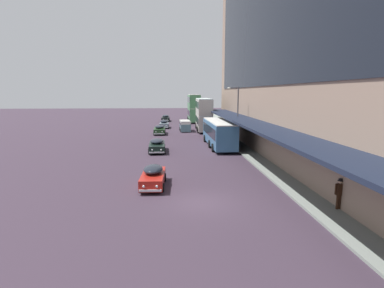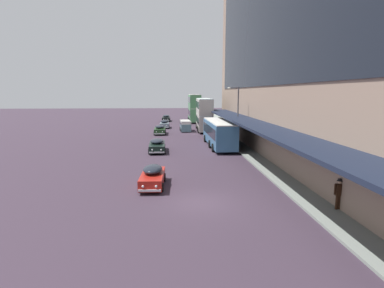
% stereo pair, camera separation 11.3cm
% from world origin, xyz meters
% --- Properties ---
extents(ground, '(240.00, 240.00, 0.00)m').
position_xyz_m(ground, '(0.00, 0.00, 0.00)').
color(ground, '#3B2E3B').
extents(sidewalk_kerb, '(10.00, 180.00, 0.15)m').
position_xyz_m(sidewalk_kerb, '(11.00, 0.00, 0.07)').
color(sidewalk_kerb, gray).
rests_on(sidewalk_kerb, ground).
extents(transit_bus_kerbside_front, '(2.96, 10.76, 5.90)m').
position_xyz_m(transit_bus_kerbside_front, '(4.16, 36.66, 3.18)').
color(transit_bus_kerbside_front, beige).
rests_on(transit_bus_kerbside_front, ground).
extents(transit_bus_kerbside_rear, '(3.00, 11.39, 3.36)m').
position_xyz_m(transit_bus_kerbside_rear, '(4.28, 20.03, 1.92)').
color(transit_bus_kerbside_rear, teal).
rests_on(transit_bus_kerbside_rear, ground).
extents(transit_bus_kerbside_far, '(2.83, 10.74, 6.55)m').
position_xyz_m(transit_bus_kerbside_far, '(3.66, 53.74, 3.52)').
color(transit_bus_kerbside_far, '#4D925B').
rests_on(transit_bus_kerbside_far, ground).
extents(sedan_oncoming_front, '(1.96, 4.60, 1.52)m').
position_xyz_m(sedan_oncoming_front, '(-3.82, 32.57, 0.76)').
color(sedan_oncoming_front, '#1F3E1F').
rests_on(sedan_oncoming_front, ground).
extents(sedan_oncoming_rear, '(2.04, 4.90, 1.52)m').
position_xyz_m(sedan_oncoming_rear, '(-3.59, 17.20, 0.76)').
color(sedan_oncoming_rear, black).
rests_on(sedan_oncoming_rear, ground).
extents(sedan_trailing_near, '(1.91, 4.30, 1.61)m').
position_xyz_m(sedan_trailing_near, '(-3.22, 41.61, 0.79)').
color(sedan_trailing_near, gray).
rests_on(sedan_trailing_near, ground).
extents(sedan_second_near, '(1.89, 4.46, 1.56)m').
position_xyz_m(sedan_second_near, '(-3.30, 3.69, 0.77)').
color(sedan_second_near, '#B21F17').
rests_on(sedan_second_near, ground).
extents(sedan_far_back, '(2.08, 4.98, 1.58)m').
position_xyz_m(sedan_far_back, '(-3.15, 56.11, 0.78)').
color(sedan_far_back, black).
rests_on(sedan_far_back, ground).
extents(vw_van, '(2.02, 4.61, 1.96)m').
position_xyz_m(vw_van, '(0.69, 36.26, 1.10)').
color(vw_van, slate).
rests_on(vw_van, ground).
extents(pedestrian_at_kerb, '(0.62, 0.33, 1.86)m').
position_xyz_m(pedestrian_at_kerb, '(7.89, -2.00, 1.18)').
color(pedestrian_at_kerb, black).
rests_on(pedestrian_at_kerb, sidewalk_kerb).
extents(street_lamp, '(1.50, 0.28, 7.55)m').
position_xyz_m(street_lamp, '(6.51, 19.75, 4.50)').
color(street_lamp, '#4C4C51').
rests_on(street_lamp, sidewalk_kerb).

